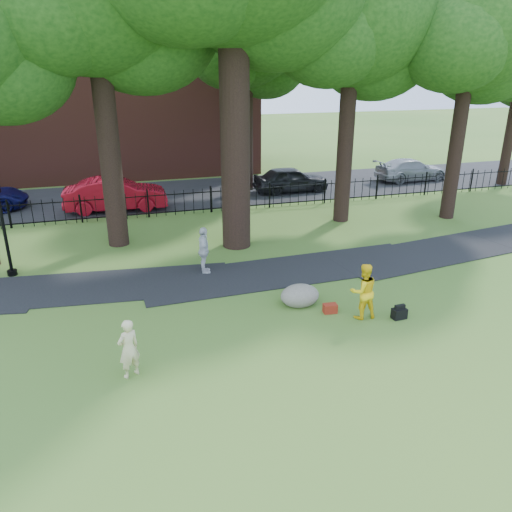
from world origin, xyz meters
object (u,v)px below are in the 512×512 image
object	(u,v)px
lamppost	(4,231)
red_sedan	(116,194)
man	(363,291)
boulder	(300,294)
woman	(129,349)

from	to	relation	value
lamppost	red_sedan	size ratio (longest dim) A/B	0.67
lamppost	red_sedan	distance (m)	8.33
man	boulder	distance (m)	1.94
red_sedan	boulder	bearing A→B (deg)	-155.95
boulder	red_sedan	xyz separation A→B (m)	(-4.93, 12.29, 0.46)
man	red_sedan	distance (m)	14.96
woman	lamppost	size ratio (longest dim) A/B	0.44
woman	red_sedan	size ratio (longest dim) A/B	0.30
man	lamppost	size ratio (longest dim) A/B	0.50
woman	boulder	xyz separation A→B (m)	(5.09, 2.34, -0.38)
woman	man	world-z (taller)	man
man	lamppost	world-z (taller)	lamppost
woman	boulder	world-z (taller)	woman
man	boulder	size ratio (longest dim) A/B	1.38
woman	lamppost	distance (m)	8.12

